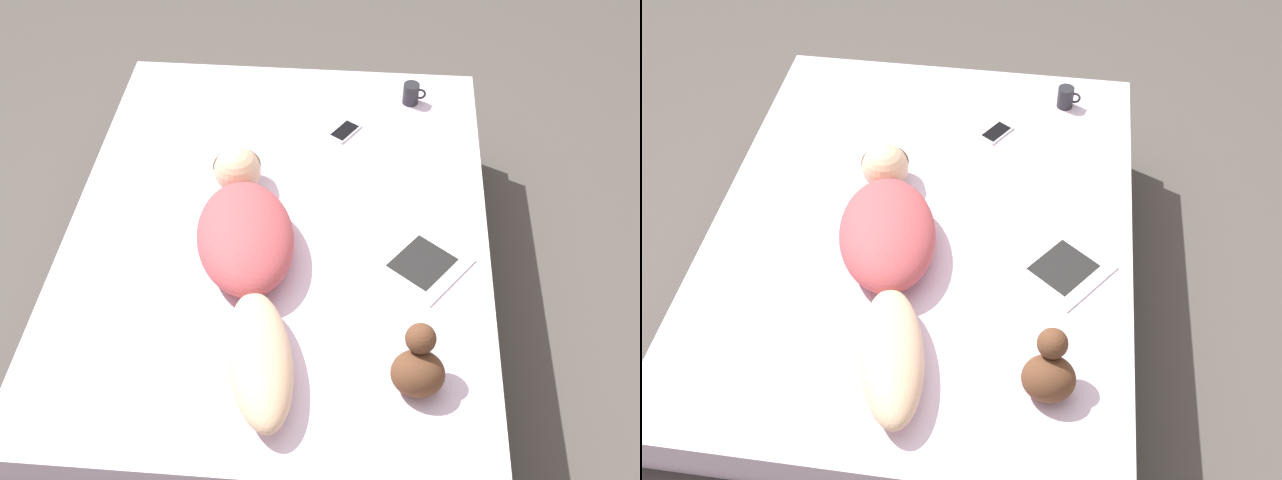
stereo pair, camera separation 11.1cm
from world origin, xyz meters
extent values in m
plane|color=#4C4742|center=(0.00, 0.00, 0.00)|extent=(12.00, 12.00, 0.00)
cube|color=#383333|center=(0.00, 0.00, 0.17)|extent=(1.63, 2.07, 0.35)
cube|color=silver|center=(0.00, 0.00, 0.43)|extent=(1.57, 2.01, 0.17)
ellipsoid|color=#DBB28E|center=(0.02, -0.64, 0.59)|extent=(0.32, 0.55, 0.14)
ellipsoid|color=#B2474C|center=(-0.09, -0.15, 0.61)|extent=(0.46, 0.60, 0.18)
ellipsoid|color=#472D19|center=(-0.18, 0.21, 0.61)|extent=(0.22, 0.21, 0.10)
sphere|color=#DBB28E|center=(-0.17, 0.19, 0.61)|extent=(0.18, 0.18, 0.18)
cube|color=white|center=(0.32, 0.01, 0.52)|extent=(0.39, 0.39, 0.01)
cube|color=white|center=(0.54, -0.15, 0.52)|extent=(0.39, 0.39, 0.01)
cube|color=black|center=(0.54, -0.15, 0.52)|extent=(0.26, 0.27, 0.00)
cylinder|color=#232328|center=(0.50, 0.79, 0.56)|extent=(0.07, 0.07, 0.10)
cylinder|color=black|center=(0.50, 0.79, 0.60)|extent=(0.06, 0.06, 0.01)
torus|color=#232328|center=(0.54, 0.79, 0.56)|extent=(0.05, 0.01, 0.05)
cube|color=silver|center=(0.22, 0.56, 0.52)|extent=(0.15, 0.17, 0.01)
cube|color=black|center=(0.22, 0.56, 0.53)|extent=(0.12, 0.14, 0.00)
ellipsoid|color=brown|center=(0.51, -0.66, 0.59)|extent=(0.17, 0.15, 0.14)
sphere|color=brown|center=(0.51, -0.60, 0.69)|extent=(0.10, 0.10, 0.10)
camera|label=1|loc=(0.31, -1.91, 2.55)|focal=42.00mm
camera|label=2|loc=(0.42, -1.90, 2.55)|focal=42.00mm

